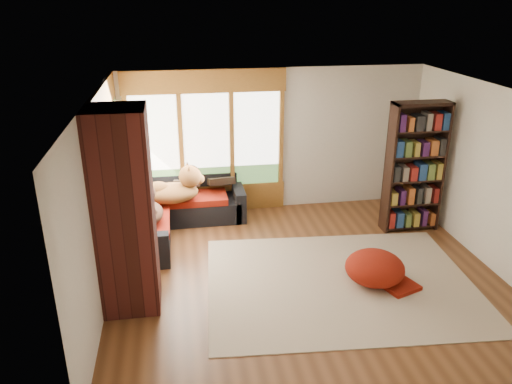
{
  "coord_description": "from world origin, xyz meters",
  "views": [
    {
      "loc": [
        -1.71,
        -6.08,
        3.8
      ],
      "look_at": [
        -0.57,
        0.92,
        0.95
      ],
      "focal_mm": 35.0,
      "sensor_mm": 36.0,
      "label": 1
    }
  ],
  "objects_px": {
    "dog_tan": "(175,184)",
    "area_rug": "(340,282)",
    "brick_chimney": "(125,213)",
    "dog_brindle": "(146,203)",
    "sectional_sofa": "(167,216)",
    "pouf": "(375,267)",
    "bookshelf": "(415,168)"
  },
  "relations": [
    {
      "from": "brick_chimney",
      "to": "sectional_sofa",
      "type": "xyz_separation_m",
      "value": [
        0.45,
        2.05,
        -1.0
      ]
    },
    {
      "from": "brick_chimney",
      "to": "bookshelf",
      "type": "xyz_separation_m",
      "value": [
        4.54,
        1.54,
        -0.2
      ]
    },
    {
      "from": "area_rug",
      "to": "dog_brindle",
      "type": "xyz_separation_m",
      "value": [
        -2.68,
        1.52,
        0.75
      ]
    },
    {
      "from": "area_rug",
      "to": "pouf",
      "type": "distance_m",
      "value": 0.53
    },
    {
      "from": "area_rug",
      "to": "pouf",
      "type": "xyz_separation_m",
      "value": [
        0.47,
        -0.05,
        0.23
      ]
    },
    {
      "from": "bookshelf",
      "to": "dog_brindle",
      "type": "bearing_deg",
      "value": 179.83
    },
    {
      "from": "area_rug",
      "to": "brick_chimney",
      "type": "bearing_deg",
      "value": -179.35
    },
    {
      "from": "pouf",
      "to": "brick_chimney",
      "type": "bearing_deg",
      "value": 179.71
    },
    {
      "from": "pouf",
      "to": "dog_tan",
      "type": "xyz_separation_m",
      "value": [
        -2.7,
        2.21,
        0.57
      ]
    },
    {
      "from": "pouf",
      "to": "dog_brindle",
      "type": "xyz_separation_m",
      "value": [
        -3.15,
        1.57,
        0.52
      ]
    },
    {
      "from": "pouf",
      "to": "dog_brindle",
      "type": "bearing_deg",
      "value": 153.57
    },
    {
      "from": "pouf",
      "to": "dog_brindle",
      "type": "distance_m",
      "value": 3.56
    },
    {
      "from": "brick_chimney",
      "to": "pouf",
      "type": "distance_m",
      "value": 3.47
    },
    {
      "from": "brick_chimney",
      "to": "sectional_sofa",
      "type": "distance_m",
      "value": 2.32
    },
    {
      "from": "brick_chimney",
      "to": "area_rug",
      "type": "xyz_separation_m",
      "value": [
        2.83,
        0.03,
        -1.29
      ]
    },
    {
      "from": "dog_tan",
      "to": "bookshelf",
      "type": "bearing_deg",
      "value": -15.26
    },
    {
      "from": "pouf",
      "to": "dog_tan",
      "type": "distance_m",
      "value": 3.54
    },
    {
      "from": "dog_tan",
      "to": "dog_brindle",
      "type": "height_order",
      "value": "dog_tan"
    },
    {
      "from": "pouf",
      "to": "dog_brindle",
      "type": "height_order",
      "value": "dog_brindle"
    },
    {
      "from": "sectional_sofa",
      "to": "brick_chimney",
      "type": "bearing_deg",
      "value": -106.45
    },
    {
      "from": "sectional_sofa",
      "to": "bookshelf",
      "type": "distance_m",
      "value": 4.2
    },
    {
      "from": "brick_chimney",
      "to": "dog_brindle",
      "type": "relative_size",
      "value": 3.09
    },
    {
      "from": "dog_brindle",
      "to": "pouf",
      "type": "bearing_deg",
      "value": -119.47
    },
    {
      "from": "brick_chimney",
      "to": "sectional_sofa",
      "type": "bearing_deg",
      "value": 77.71
    },
    {
      "from": "brick_chimney",
      "to": "dog_tan",
      "type": "height_order",
      "value": "brick_chimney"
    },
    {
      "from": "brick_chimney",
      "to": "dog_brindle",
      "type": "distance_m",
      "value": 1.65
    },
    {
      "from": "dog_tan",
      "to": "area_rug",
      "type": "bearing_deg",
      "value": -49.94
    },
    {
      "from": "bookshelf",
      "to": "dog_brindle",
      "type": "xyz_separation_m",
      "value": [
        -4.39,
        0.01,
        -0.34
      ]
    },
    {
      "from": "dog_tan",
      "to": "brick_chimney",
      "type": "bearing_deg",
      "value": -111.17
    },
    {
      "from": "sectional_sofa",
      "to": "dog_tan",
      "type": "distance_m",
      "value": 0.55
    },
    {
      "from": "brick_chimney",
      "to": "bookshelf",
      "type": "relative_size",
      "value": 1.18
    },
    {
      "from": "area_rug",
      "to": "dog_tan",
      "type": "bearing_deg",
      "value": 135.8
    }
  ]
}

